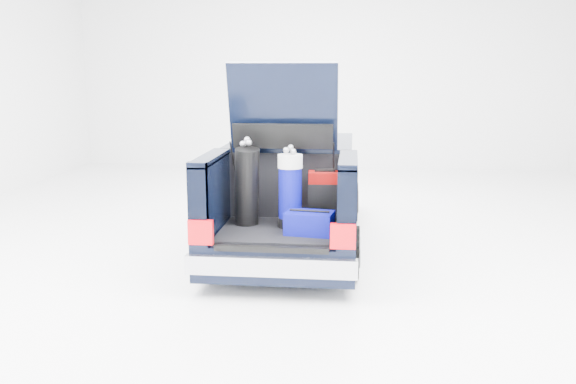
# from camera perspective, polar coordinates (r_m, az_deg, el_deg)

# --- Properties ---
(ground) EXTENTS (14.00, 14.00, 0.00)m
(ground) POSITION_cam_1_polar(r_m,az_deg,el_deg) (8.54, 0.36, -4.86)
(ground) COLOR white
(ground) RESTS_ON ground
(car) EXTENTS (1.87, 4.65, 2.47)m
(car) POSITION_cam_1_polar(r_m,az_deg,el_deg) (8.48, 0.44, -0.29)
(car) COLOR black
(car) RESTS_ON ground
(red_suitcase) EXTENTS (0.40, 0.27, 0.64)m
(red_suitcase) POSITION_cam_1_polar(r_m,az_deg,el_deg) (7.23, 3.44, -0.48)
(red_suitcase) COLOR #750503
(red_suitcase) RESTS_ON car
(black_golf_bag) EXTENTS (0.40, 0.48, 1.03)m
(black_golf_bag) POSITION_cam_1_polar(r_m,az_deg,el_deg) (7.04, -3.86, 0.52)
(black_golf_bag) COLOR black
(black_golf_bag) RESTS_ON car
(blue_golf_bag) EXTENTS (0.29, 0.29, 0.95)m
(blue_golf_bag) POSITION_cam_1_polar(r_m,az_deg,el_deg) (6.97, 0.20, 0.18)
(blue_golf_bag) COLOR black
(blue_golf_bag) RESTS_ON car
(blue_duffel) EXTENTS (0.56, 0.41, 0.27)m
(blue_duffel) POSITION_cam_1_polar(r_m,az_deg,el_deg) (6.74, 2.02, -2.89)
(blue_duffel) COLOR #050576
(blue_duffel) RESTS_ON car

